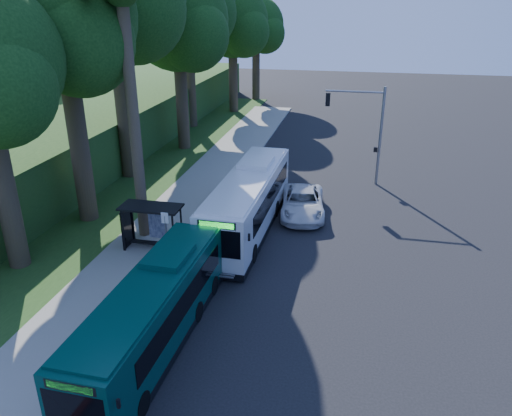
% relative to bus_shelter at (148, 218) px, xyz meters
% --- Properties ---
extents(ground, '(140.00, 140.00, 0.00)m').
position_rel_bus_shelter_xyz_m(ground, '(7.26, 2.86, -1.81)').
color(ground, black).
rests_on(ground, ground).
extents(sidewalk, '(4.50, 70.00, 0.12)m').
position_rel_bus_shelter_xyz_m(sidewalk, '(-0.04, 2.86, -1.75)').
color(sidewalk, gray).
rests_on(sidewalk, ground).
extents(red_curb, '(0.25, 30.00, 0.13)m').
position_rel_bus_shelter_xyz_m(red_curb, '(2.26, -1.14, -1.74)').
color(red_curb, maroon).
rests_on(red_curb, ground).
extents(grass_verge, '(8.00, 70.00, 0.06)m').
position_rel_bus_shelter_xyz_m(grass_verge, '(-5.74, 7.86, -1.78)').
color(grass_verge, '#234719').
rests_on(grass_verge, ground).
extents(bus_shelter, '(3.20, 1.51, 2.55)m').
position_rel_bus_shelter_xyz_m(bus_shelter, '(0.00, 0.00, 0.00)').
color(bus_shelter, black).
rests_on(bus_shelter, ground).
extents(stop_sign_pole, '(0.35, 0.06, 3.17)m').
position_rel_bus_shelter_xyz_m(stop_sign_pole, '(1.86, -2.14, 0.28)').
color(stop_sign_pole, gray).
rests_on(stop_sign_pole, ground).
extents(traffic_signal_pole, '(4.10, 0.30, 7.00)m').
position_rel_bus_shelter_xyz_m(traffic_signal_pole, '(11.04, 12.86, 2.62)').
color(traffic_signal_pole, gray).
rests_on(traffic_signal_pole, ground).
extents(palm_tree, '(4.20, 4.20, 14.40)m').
position_rel_bus_shelter_xyz_m(palm_tree, '(-0.94, 1.36, 10.57)').
color(palm_tree, '#4C3F2D').
rests_on(palm_tree, ground).
extents(hillside_backdrop, '(24.00, 60.00, 8.80)m').
position_rel_bus_shelter_xyz_m(hillside_backdrop, '(-19.04, 17.96, 0.63)').
color(hillside_backdrop, '#234719').
rests_on(hillside_backdrop, ground).
extents(tree_0, '(8.40, 8.00, 15.70)m').
position_rel_bus_shelter_xyz_m(tree_0, '(-5.14, 2.84, 9.40)').
color(tree_0, '#382B1E').
rests_on(tree_0, ground).
extents(tree_2, '(8.82, 8.40, 15.12)m').
position_rel_bus_shelter_xyz_m(tree_2, '(-4.64, 18.84, 8.67)').
color(tree_2, '#382B1E').
rests_on(tree_2, ground).
extents(tree_3, '(10.08, 9.60, 17.28)m').
position_rel_bus_shelter_xyz_m(tree_3, '(-6.62, 26.84, 10.17)').
color(tree_3, '#382B1E').
rests_on(tree_3, ground).
extents(tree_4, '(8.40, 8.00, 14.14)m').
position_rel_bus_shelter_xyz_m(tree_4, '(-4.14, 34.84, 7.92)').
color(tree_4, '#382B1E').
rests_on(tree_4, ground).
extents(tree_5, '(7.35, 7.00, 12.86)m').
position_rel_bus_shelter_xyz_m(tree_5, '(-3.16, 42.84, 7.16)').
color(tree_5, '#382B1E').
rests_on(tree_5, ground).
extents(white_bus, '(2.85, 12.19, 3.62)m').
position_rel_bus_shelter_xyz_m(white_bus, '(4.66, 3.63, -0.04)').
color(white_bus, white).
rests_on(white_bus, ground).
extents(teal_bus, '(2.59, 10.70, 3.17)m').
position_rel_bus_shelter_xyz_m(teal_bus, '(3.46, -7.53, -0.26)').
color(teal_bus, '#0A3731').
rests_on(teal_bus, ground).
extents(pickup, '(3.26, 5.90, 1.56)m').
position_rel_bus_shelter_xyz_m(pickup, '(7.49, 6.27, -1.02)').
color(pickup, silver).
rests_on(pickup, ground).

